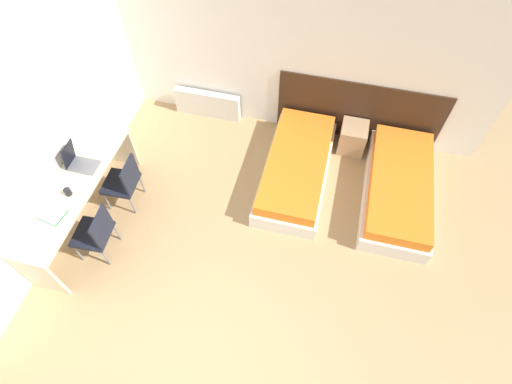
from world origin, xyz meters
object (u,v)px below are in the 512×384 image
at_px(nightstand, 353,138).
at_px(chair_near_notebook, 96,232).
at_px(bed_near_window, 296,168).
at_px(chair_near_laptop, 124,181).
at_px(laptop, 79,162).
at_px(bed_near_door, 398,188).

height_order(nightstand, chair_near_notebook, chair_near_notebook).
distance_m(bed_near_window, chair_near_laptop, 2.38).
relative_size(bed_near_window, chair_near_laptop, 2.31).
bearing_deg(nightstand, chair_near_notebook, -138.32).
xyz_separation_m(bed_near_window, nightstand, (0.72, 0.78, 0.02)).
height_order(chair_near_laptop, laptop, laptop).
xyz_separation_m(nightstand, chair_near_laptop, (-2.87, -1.76, 0.24)).
distance_m(bed_near_door, chair_near_laptop, 3.72).
distance_m(bed_near_window, laptop, 2.89).
height_order(nightstand, laptop, laptop).
bearing_deg(bed_near_window, bed_near_door, 0.00).
distance_m(chair_near_notebook, laptop, 0.92).
bearing_deg(bed_near_door, chair_near_laptop, -164.72).
relative_size(bed_near_door, chair_near_notebook, 2.31).
bearing_deg(nightstand, bed_near_door, -47.38).
height_order(chair_near_laptop, chair_near_notebook, same).
bearing_deg(chair_near_laptop, nightstand, 28.40).
bearing_deg(nightstand, bed_near_window, -132.62).
distance_m(bed_near_window, bed_near_door, 1.43).
relative_size(bed_near_window, bed_near_door, 1.00).
bearing_deg(chair_near_notebook, bed_near_door, 22.55).
relative_size(bed_near_door, laptop, 5.40).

